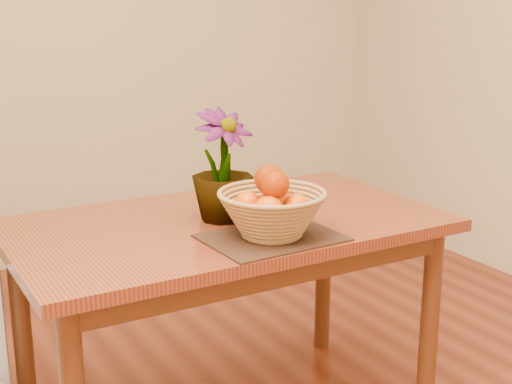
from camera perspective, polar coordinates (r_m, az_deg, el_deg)
wall_back at (r=4.07m, az=-15.51°, el=13.07°), size 4.00×0.02×2.70m
table at (r=2.37m, az=-2.31°, el=-4.23°), size 1.40×0.80×0.75m
placemat at (r=2.15m, az=1.27°, el=-3.66°), size 0.41×0.31×0.01m
wicker_basket at (r=2.13m, az=1.28°, el=-1.90°), size 0.33×0.33×0.13m
orange_pile at (r=2.11m, az=1.28°, el=-0.16°), size 0.20×0.20×0.16m
potted_plant at (r=2.30m, az=-2.69°, el=2.13°), size 0.25×0.25×0.36m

